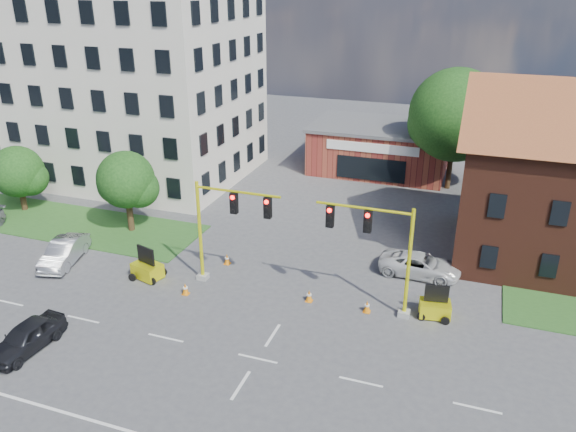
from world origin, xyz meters
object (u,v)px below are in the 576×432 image
Objects in this scene: signal_mast_west at (225,223)px; trailer_west at (147,269)px; trailer_east at (435,307)px; sedan_dark at (26,337)px; pickup_white at (420,265)px; signal_mast_east at (378,246)px.

signal_mast_west is 5.91m from trailer_west.
trailer_east reaches higher than sedan_dark.
trailer_west is at bearing 113.34° from pickup_white.
signal_mast_east is at bearing 34.57° from sedan_dark.
sedan_dark is (-18.35, -9.48, 0.13)m from trailer_east.
signal_mast_east reaches higher than pickup_white.
signal_mast_west is 1.00× the size of signal_mast_east.
signal_mast_west is 3.39× the size of trailer_east.
sedan_dark is (-6.46, -9.03, -3.22)m from signal_mast_west.
pickup_white is 21.91m from sedan_dark.
trailer_east is 4.54m from pickup_white.
trailer_east is 20.65m from sedan_dark.
signal_mast_west is 12.03m from pickup_white.
signal_mast_east is at bearing 0.00° from signal_mast_west.
pickup_white is at bearing 69.06° from signal_mast_east.
signal_mast_east is 1.28× the size of pickup_white.
pickup_white is at bearing 42.92° from sedan_dark.
signal_mast_east is (8.71, 0.00, 0.00)m from signal_mast_west.
trailer_east is at bearing 31.14° from sedan_dark.
trailer_east is at bearing -160.25° from pickup_white.
trailer_west is 16.75m from trailer_east.
trailer_east is at bearing 2.18° from signal_mast_west.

